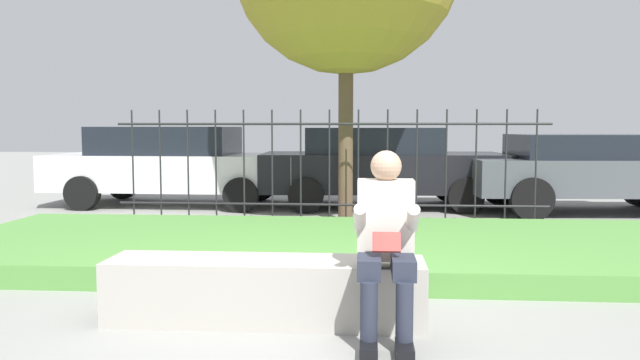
# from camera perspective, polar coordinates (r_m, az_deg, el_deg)

# --- Properties ---
(ground_plane) EXTENTS (60.00, 60.00, 0.00)m
(ground_plane) POSITION_cam_1_polar(r_m,az_deg,el_deg) (4.66, -2.48, -12.83)
(ground_plane) COLOR gray
(stone_bench) EXTENTS (2.30, 0.52, 0.46)m
(stone_bench) POSITION_cam_1_polar(r_m,az_deg,el_deg) (4.63, -5.01, -10.33)
(stone_bench) COLOR #ADA89E
(stone_bench) RESTS_ON ground_plane
(person_seated_reader) EXTENTS (0.42, 0.73, 1.26)m
(person_seated_reader) POSITION_cam_1_polar(r_m,az_deg,el_deg) (4.18, 6.04, -5.19)
(person_seated_reader) COLOR black
(person_seated_reader) RESTS_ON ground_plane
(grass_berm) EXTENTS (8.03, 3.18, 0.22)m
(grass_berm) POSITION_cam_1_polar(r_m,az_deg,el_deg) (6.84, -0.17, -6.16)
(grass_berm) COLOR #569342
(grass_berm) RESTS_ON ground_plane
(iron_fence) EXTENTS (6.03, 0.03, 1.66)m
(iron_fence) POSITION_cam_1_polar(r_m,az_deg,el_deg) (8.69, 0.86, 1.20)
(iron_fence) COLOR #232326
(iron_fence) RESTS_ON ground_plane
(car_parked_left) EXTENTS (4.47, 1.97, 1.42)m
(car_parked_left) POSITION_cam_1_polar(r_m,az_deg,el_deg) (11.62, -13.21, 1.43)
(car_parked_left) COLOR silver
(car_parked_left) RESTS_ON ground_plane
(car_parked_center) EXTENTS (4.29, 2.00, 1.41)m
(car_parked_center) POSITION_cam_1_polar(r_m,az_deg,el_deg) (11.08, 5.53, 1.35)
(car_parked_center) COLOR black
(car_parked_center) RESTS_ON ground_plane
(car_parked_right) EXTENTS (4.11, 2.11, 1.30)m
(car_parked_right) POSITION_cam_1_polar(r_m,az_deg,el_deg) (11.21, 23.40, 0.86)
(car_parked_right) COLOR #4C5156
(car_parked_right) RESTS_ON ground_plane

